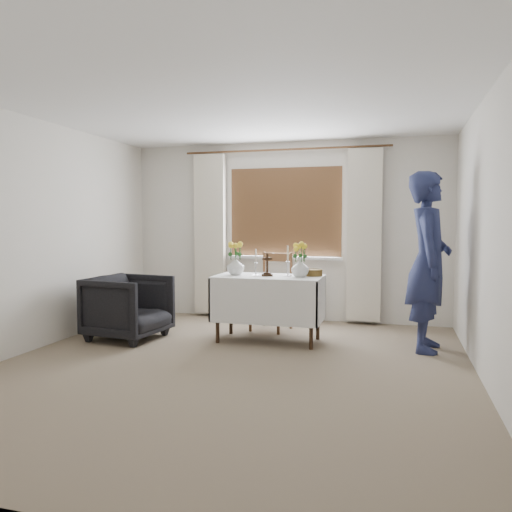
{
  "coord_description": "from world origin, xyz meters",
  "views": [
    {
      "loc": [
        1.51,
        -4.41,
        1.39
      ],
      "look_at": [
        0.01,
        0.93,
        1.0
      ],
      "focal_mm": 35.0,
      "sensor_mm": 36.0,
      "label": 1
    }
  ],
  "objects_px": {
    "wooden_chair": "(271,292)",
    "flower_vase_left": "(236,266)",
    "altar_table": "(268,309)",
    "flower_vase_right": "(300,268)",
    "armchair": "(128,307)",
    "person": "(428,262)",
    "wooden_cross": "(267,265)"
  },
  "relations": [
    {
      "from": "armchair",
      "to": "wooden_cross",
      "type": "height_order",
      "value": "wooden_cross"
    },
    {
      "from": "flower_vase_right",
      "to": "person",
      "type": "bearing_deg",
      "value": 3.09
    },
    {
      "from": "flower_vase_right",
      "to": "wooden_chair",
      "type": "bearing_deg",
      "value": 129.47
    },
    {
      "from": "wooden_chair",
      "to": "wooden_cross",
      "type": "height_order",
      "value": "wooden_cross"
    },
    {
      "from": "altar_table",
      "to": "person",
      "type": "relative_size",
      "value": 0.64
    },
    {
      "from": "wooden_cross",
      "to": "flower_vase_left",
      "type": "relative_size",
      "value": 1.25
    },
    {
      "from": "person",
      "to": "flower_vase_right",
      "type": "distance_m",
      "value": 1.39
    },
    {
      "from": "person",
      "to": "flower_vase_right",
      "type": "xyz_separation_m",
      "value": [
        -1.38,
        -0.07,
        -0.1
      ]
    },
    {
      "from": "wooden_chair",
      "to": "armchair",
      "type": "bearing_deg",
      "value": -136.83
    },
    {
      "from": "wooden_chair",
      "to": "flower_vase_right",
      "type": "distance_m",
      "value": 0.85
    },
    {
      "from": "person",
      "to": "wooden_cross",
      "type": "distance_m",
      "value": 1.76
    },
    {
      "from": "wooden_chair",
      "to": "flower_vase_left",
      "type": "relative_size",
      "value": 4.65
    },
    {
      "from": "altar_table",
      "to": "armchair",
      "type": "distance_m",
      "value": 1.66
    },
    {
      "from": "wooden_chair",
      "to": "altar_table",
      "type": "bearing_deg",
      "value": -67.05
    },
    {
      "from": "altar_table",
      "to": "person",
      "type": "xyz_separation_m",
      "value": [
        1.75,
        0.08,
        0.58
      ]
    },
    {
      "from": "altar_table",
      "to": "flower_vase_right",
      "type": "bearing_deg",
      "value": 0.08
    },
    {
      "from": "wooden_chair",
      "to": "wooden_cross",
      "type": "relative_size",
      "value": 3.72
    },
    {
      "from": "person",
      "to": "flower_vase_right",
      "type": "bearing_deg",
      "value": 97.09
    },
    {
      "from": "altar_table",
      "to": "wooden_cross",
      "type": "distance_m",
      "value": 0.51
    },
    {
      "from": "altar_table",
      "to": "flower_vase_right",
      "type": "height_order",
      "value": "flower_vase_right"
    },
    {
      "from": "altar_table",
      "to": "armchair",
      "type": "xyz_separation_m",
      "value": [
        -1.63,
        -0.33,
        -0.0
      ]
    },
    {
      "from": "person",
      "to": "wooden_cross",
      "type": "bearing_deg",
      "value": 97.19
    },
    {
      "from": "altar_table",
      "to": "flower_vase_right",
      "type": "distance_m",
      "value": 0.61
    },
    {
      "from": "flower_vase_left",
      "to": "wooden_cross",
      "type": "bearing_deg",
      "value": -5.44
    },
    {
      "from": "altar_table",
      "to": "flower_vase_left",
      "type": "distance_m",
      "value": 0.63
    },
    {
      "from": "person",
      "to": "armchair",
      "type": "bearing_deg",
      "value": 100.89
    },
    {
      "from": "flower_vase_left",
      "to": "flower_vase_right",
      "type": "relative_size",
      "value": 1.03
    },
    {
      "from": "armchair",
      "to": "flower_vase_left",
      "type": "relative_size",
      "value": 3.91
    },
    {
      "from": "armchair",
      "to": "person",
      "type": "xyz_separation_m",
      "value": [
        3.37,
        0.41,
        0.58
      ]
    },
    {
      "from": "wooden_cross",
      "to": "flower_vase_left",
      "type": "xyz_separation_m",
      "value": [
        -0.39,
        0.04,
        -0.03
      ]
    },
    {
      "from": "altar_table",
      "to": "flower_vase_left",
      "type": "relative_size",
      "value": 5.84
    },
    {
      "from": "wooden_cross",
      "to": "wooden_chair",
      "type": "bearing_deg",
      "value": 81.48
    }
  ]
}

